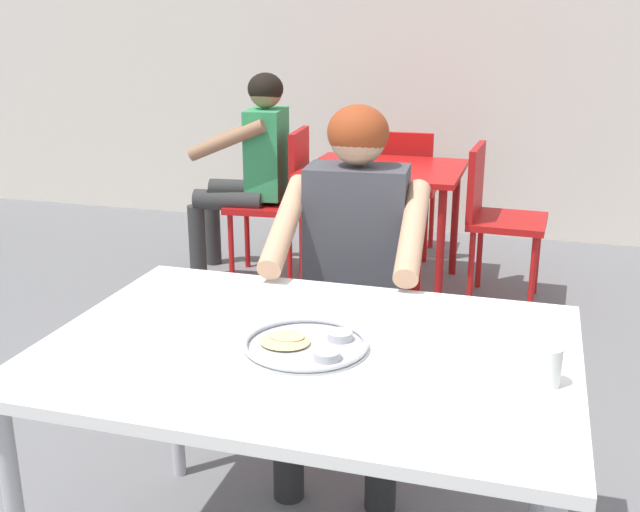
# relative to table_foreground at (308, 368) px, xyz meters

# --- Properties ---
(table_foreground) EXTENTS (1.30, 0.92, 0.73)m
(table_foreground) POSITION_rel_table_foreground_xyz_m (0.00, 0.00, 0.00)
(table_foreground) COLOR white
(table_foreground) RESTS_ON ground
(thali_tray) EXTENTS (0.31, 0.31, 0.03)m
(thali_tray) POSITION_rel_table_foreground_xyz_m (0.00, -0.02, 0.07)
(thali_tray) COLOR #B7BABF
(thali_tray) RESTS_ON table_foreground
(drinking_cup) EXTENTS (0.06, 0.06, 0.09)m
(drinking_cup) POSITION_rel_table_foreground_xyz_m (0.56, -0.05, 0.11)
(drinking_cup) COLOR white
(drinking_cup) RESTS_ON table_foreground
(chair_foreground) EXTENTS (0.47, 0.44, 0.87)m
(chair_foreground) POSITION_rel_table_foreground_xyz_m (-0.08, 0.93, -0.16)
(chair_foreground) COLOR red
(chair_foreground) RESTS_ON ground
(diner_foreground) EXTENTS (0.52, 0.58, 1.23)m
(diner_foreground) POSITION_rel_table_foreground_xyz_m (-0.06, 0.71, 0.06)
(diner_foreground) COLOR #262626
(diner_foreground) RESTS_ON ground
(table_background_red) EXTENTS (0.87, 0.77, 0.70)m
(table_background_red) POSITION_rel_table_foreground_xyz_m (-0.32, 2.49, -0.05)
(table_background_red) COLOR #B71414
(table_background_red) RESTS_ON ground
(chair_red_left) EXTENTS (0.46, 0.44, 0.89)m
(chair_red_left) POSITION_rel_table_foreground_xyz_m (-0.93, 2.44, -0.15)
(chair_red_left) COLOR #B41414
(chair_red_left) RESTS_ON ground
(chair_red_right) EXTENTS (0.42, 0.45, 0.85)m
(chair_red_right) POSITION_rel_table_foreground_xyz_m (0.30, 2.43, -0.16)
(chair_red_right) COLOR #B11615
(chair_red_right) RESTS_ON ground
(chair_red_far) EXTENTS (0.40, 0.42, 0.83)m
(chair_red_far) POSITION_rel_table_foreground_xyz_m (-0.31, 3.08, -0.18)
(chair_red_far) COLOR red
(chair_red_far) RESTS_ON ground
(patron_background) EXTENTS (0.58, 0.54, 1.21)m
(patron_background) POSITION_rel_table_foreground_xyz_m (-1.11, 2.47, 0.05)
(patron_background) COLOR #313131
(patron_background) RESTS_ON ground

